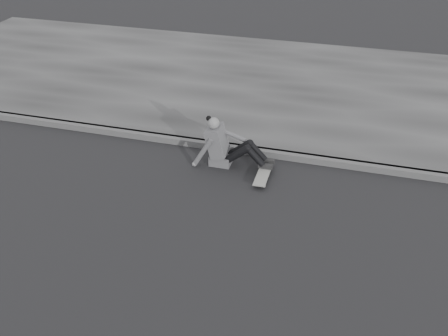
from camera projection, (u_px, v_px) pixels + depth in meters
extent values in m
plane|color=black|center=(425.00, 286.00, 6.25)|extent=(80.00, 80.00, 0.00)
cube|color=#4D4D4D|center=(416.00, 173.00, 8.31)|extent=(24.00, 0.16, 0.12)
cube|color=#3A3A3A|center=(410.00, 100.00, 10.76)|extent=(24.00, 6.00, 0.12)
cylinder|color=#A6A5A0|center=(256.00, 184.00, 8.11)|extent=(0.03, 0.05, 0.05)
cylinder|color=#A6A5A0|center=(265.00, 185.00, 8.08)|extent=(0.03, 0.05, 0.05)
cylinder|color=#A6A5A0|center=(262.00, 167.00, 8.53)|extent=(0.03, 0.05, 0.05)
cylinder|color=#A6A5A0|center=(271.00, 169.00, 8.50)|extent=(0.03, 0.05, 0.05)
cube|color=#2D2D30|center=(260.00, 183.00, 8.08)|extent=(0.16, 0.04, 0.03)
cube|color=#2D2D30|center=(266.00, 166.00, 8.50)|extent=(0.16, 0.04, 0.03)
cube|color=gray|center=(263.00, 173.00, 8.28)|extent=(0.20, 0.78, 0.02)
cube|color=#525255|center=(221.00, 159.00, 8.65)|extent=(0.36, 0.34, 0.18)
cube|color=#525255|center=(217.00, 141.00, 8.49)|extent=(0.37, 0.40, 0.57)
cube|color=#525255|center=(210.00, 134.00, 8.45)|extent=(0.14, 0.30, 0.20)
cylinder|color=gray|center=(214.00, 128.00, 8.37)|extent=(0.09, 0.09, 0.08)
sphere|color=gray|center=(214.00, 123.00, 8.32)|extent=(0.20, 0.20, 0.20)
sphere|color=black|center=(209.00, 118.00, 8.32)|extent=(0.09, 0.09, 0.09)
cylinder|color=black|center=(238.00, 154.00, 8.41)|extent=(0.43, 0.13, 0.39)
cylinder|color=black|center=(240.00, 149.00, 8.55)|extent=(0.43, 0.13, 0.39)
cylinder|color=black|center=(255.00, 157.00, 8.34)|extent=(0.35, 0.11, 0.36)
cylinder|color=black|center=(257.00, 151.00, 8.49)|extent=(0.35, 0.11, 0.36)
sphere|color=black|center=(247.00, 148.00, 8.30)|extent=(0.13, 0.13, 0.13)
sphere|color=black|center=(250.00, 143.00, 8.44)|extent=(0.13, 0.13, 0.13)
cube|color=black|center=(265.00, 166.00, 8.38)|extent=(0.24, 0.08, 0.07)
cube|color=black|center=(268.00, 161.00, 8.53)|extent=(0.24, 0.08, 0.07)
cylinder|color=#525255|center=(202.00, 152.00, 8.44)|extent=(0.38, 0.08, 0.58)
sphere|color=gray|center=(194.00, 164.00, 8.60)|extent=(0.08, 0.08, 0.08)
cylinder|color=#525255|center=(233.00, 135.00, 8.53)|extent=(0.48, 0.08, 0.21)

